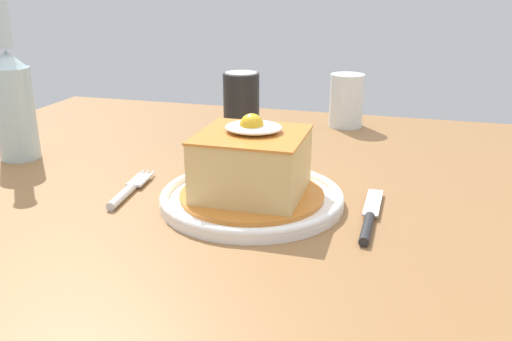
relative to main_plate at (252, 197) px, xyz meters
The scene contains 8 objects.
dining_table 0.15m from the main_plate, 44.92° to the left, with size 1.40×0.94×0.77m.
main_plate is the anchor object (origin of this frame).
sandwich_meal 0.04m from the main_plate, 87.22° to the left, with size 0.19×0.19×0.11m.
fork 0.18m from the main_plate, behind, with size 0.03×0.14×0.01m.
knife 0.16m from the main_plate, ahead, with size 0.02×0.17×0.01m.
soda_can 0.32m from the main_plate, 109.80° to the left, with size 0.07×0.07×0.12m.
beer_bottle_clear 0.44m from the main_plate, 168.94° to the left, with size 0.06×0.06×0.27m.
drinking_glass 0.45m from the main_plate, 81.13° to the left, with size 0.07×0.07×0.10m.
Camera 1 is at (0.12, -0.72, 1.06)m, focal length 38.50 mm.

